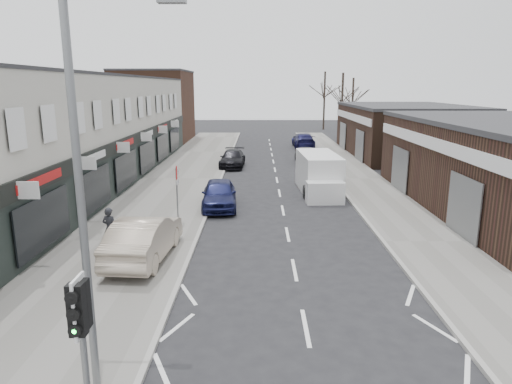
{
  "coord_description": "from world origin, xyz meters",
  "views": [
    {
      "loc": [
        -1.29,
        -9.24,
        6.41
      ],
      "look_at": [
        -1.38,
        7.11,
        2.6
      ],
      "focal_mm": 32.0,
      "sensor_mm": 36.0,
      "label": 1
    }
  ],
  "objects_px": {
    "parked_car_left_b": "(232,159)",
    "parked_car_right_c": "(303,140)",
    "white_van": "(319,174)",
    "warning_sign": "(177,177)",
    "parked_car_right_b": "(305,154)",
    "street_lamp": "(88,183)",
    "parked_car_right_a": "(315,179)",
    "traffic_light": "(81,320)",
    "pedestrian": "(110,229)",
    "parked_car_left_a": "(219,194)",
    "sedan_on_pavement": "(144,238)"
  },
  "relations": [
    {
      "from": "warning_sign",
      "to": "white_van",
      "type": "distance_m",
      "value": 9.89
    },
    {
      "from": "warning_sign",
      "to": "parked_car_right_a",
      "type": "height_order",
      "value": "warning_sign"
    },
    {
      "from": "white_van",
      "to": "parked_car_right_c",
      "type": "height_order",
      "value": "white_van"
    },
    {
      "from": "warning_sign",
      "to": "parked_car_right_b",
      "type": "xyz_separation_m",
      "value": [
        7.9,
        17.61,
        -1.49
      ]
    },
    {
      "from": "street_lamp",
      "to": "parked_car_left_a",
      "type": "height_order",
      "value": "street_lamp"
    },
    {
      "from": "street_lamp",
      "to": "parked_car_right_c",
      "type": "relative_size",
      "value": 1.52
    },
    {
      "from": "sedan_on_pavement",
      "to": "parked_car_right_c",
      "type": "relative_size",
      "value": 0.94
    },
    {
      "from": "warning_sign",
      "to": "parked_car_left_b",
      "type": "relative_size",
      "value": 0.58
    },
    {
      "from": "pedestrian",
      "to": "parked_car_right_a",
      "type": "bearing_deg",
      "value": -115.75
    },
    {
      "from": "traffic_light",
      "to": "parked_car_left_b",
      "type": "relative_size",
      "value": 0.66
    },
    {
      "from": "traffic_light",
      "to": "pedestrian",
      "type": "bearing_deg",
      "value": 105.48
    },
    {
      "from": "warning_sign",
      "to": "sedan_on_pavement",
      "type": "relative_size",
      "value": 0.55
    },
    {
      "from": "parked_car_left_b",
      "to": "parked_car_right_c",
      "type": "xyz_separation_m",
      "value": [
        6.9,
        12.17,
        0.08
      ]
    },
    {
      "from": "parked_car_left_a",
      "to": "parked_car_right_a",
      "type": "xyz_separation_m",
      "value": [
        5.6,
        3.92,
        0.03
      ]
    },
    {
      "from": "sedan_on_pavement",
      "to": "parked_car_left_a",
      "type": "xyz_separation_m",
      "value": [
        2.12,
        7.75,
        -0.17
      ]
    },
    {
      "from": "parked_car_left_b",
      "to": "white_van",
      "type": "bearing_deg",
      "value": -55.21
    },
    {
      "from": "sedan_on_pavement",
      "to": "parked_car_right_a",
      "type": "bearing_deg",
      "value": -119.63
    },
    {
      "from": "warning_sign",
      "to": "parked_car_right_c",
      "type": "bearing_deg",
      "value": 72.49
    },
    {
      "from": "traffic_light",
      "to": "warning_sign",
      "type": "bearing_deg",
      "value": 93.1
    },
    {
      "from": "traffic_light",
      "to": "parked_car_left_a",
      "type": "distance_m",
      "value": 16.66
    },
    {
      "from": "warning_sign",
      "to": "white_van",
      "type": "height_order",
      "value": "warning_sign"
    },
    {
      "from": "parked_car_right_a",
      "to": "street_lamp",
      "type": "bearing_deg",
      "value": 67.43
    },
    {
      "from": "parked_car_right_a",
      "to": "warning_sign",
      "type": "bearing_deg",
      "value": 37.91
    },
    {
      "from": "warning_sign",
      "to": "parked_car_right_b",
      "type": "relative_size",
      "value": 0.64
    },
    {
      "from": "parked_car_left_a",
      "to": "traffic_light",
      "type": "bearing_deg",
      "value": -97.06
    },
    {
      "from": "street_lamp",
      "to": "traffic_light",
      "type": "bearing_deg",
      "value": -84.12
    },
    {
      "from": "traffic_light",
      "to": "parked_car_right_b",
      "type": "xyz_separation_m",
      "value": [
        7.14,
        31.63,
        -1.7
      ]
    },
    {
      "from": "traffic_light",
      "to": "street_lamp",
      "type": "distance_m",
      "value": 2.52
    },
    {
      "from": "warning_sign",
      "to": "sedan_on_pavement",
      "type": "bearing_deg",
      "value": -93.99
    },
    {
      "from": "warning_sign",
      "to": "white_van",
      "type": "bearing_deg",
      "value": 39.58
    },
    {
      "from": "street_lamp",
      "to": "parked_car_right_a",
      "type": "xyz_separation_m",
      "value": [
        6.73,
        19.25,
        -3.83
      ]
    },
    {
      "from": "parked_car_right_a",
      "to": "pedestrian",
      "type": "bearing_deg",
      "value": 45.68
    },
    {
      "from": "white_van",
      "to": "parked_car_right_c",
      "type": "distance_m",
      "value": 21.22
    },
    {
      "from": "white_van",
      "to": "parked_car_left_a",
      "type": "height_order",
      "value": "white_van"
    },
    {
      "from": "traffic_light",
      "to": "parked_car_right_b",
      "type": "distance_m",
      "value": 32.47
    },
    {
      "from": "traffic_light",
      "to": "parked_car_right_c",
      "type": "relative_size",
      "value": 0.59
    },
    {
      "from": "sedan_on_pavement",
      "to": "parked_car_right_b",
      "type": "xyz_separation_m",
      "value": [
        8.26,
        22.84,
        -0.22
      ]
    },
    {
      "from": "pedestrian",
      "to": "sedan_on_pavement",
      "type": "bearing_deg",
      "value": 163.68
    },
    {
      "from": "parked_car_left_a",
      "to": "street_lamp",
      "type": "bearing_deg",
      "value": -97.8
    },
    {
      "from": "white_van",
      "to": "parked_car_right_a",
      "type": "bearing_deg",
      "value": 136.44
    },
    {
      "from": "white_van",
      "to": "parked_car_left_b",
      "type": "xyz_separation_m",
      "value": [
        -5.82,
        9.02,
        -0.44
      ]
    },
    {
      "from": "white_van",
      "to": "pedestrian",
      "type": "distance_m",
      "value": 14.19
    },
    {
      "from": "parked_car_right_b",
      "to": "traffic_light",
      "type": "bearing_deg",
      "value": 78.53
    },
    {
      "from": "white_van",
      "to": "sedan_on_pavement",
      "type": "bearing_deg",
      "value": -127.76
    },
    {
      "from": "parked_car_left_b",
      "to": "pedestrian",
      "type": "bearing_deg",
      "value": -98.78
    },
    {
      "from": "warning_sign",
      "to": "parked_car_right_b",
      "type": "height_order",
      "value": "warning_sign"
    },
    {
      "from": "warning_sign",
      "to": "parked_car_right_b",
      "type": "bearing_deg",
      "value": 65.84
    },
    {
      "from": "white_van",
      "to": "parked_car_right_c",
      "type": "bearing_deg",
      "value": 83.97
    },
    {
      "from": "pedestrian",
      "to": "parked_car_right_b",
      "type": "relative_size",
      "value": 0.41
    },
    {
      "from": "pedestrian",
      "to": "parked_car_right_a",
      "type": "distance_m",
      "value": 14.18
    }
  ]
}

